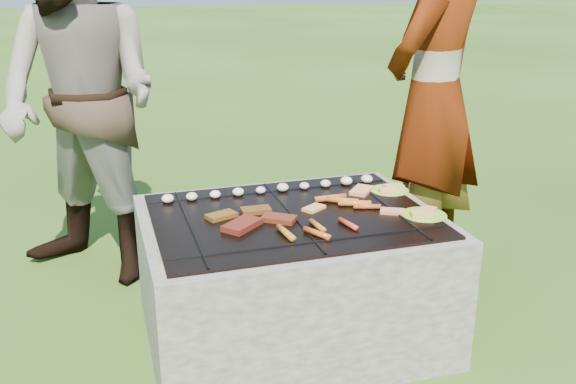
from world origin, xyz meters
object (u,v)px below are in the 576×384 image
plate_far (390,190)px  plate_near (424,215)px  bystander (80,101)px  fire_pit (291,281)px  cook (434,99)px

plate_far → plate_near: size_ratio=1.13×
bystander → fire_pit: bearing=-4.0°
bystander → cook: bearing=29.0°
bystander → plate_near: bearing=5.5°
fire_pit → cook: 1.26m
fire_pit → bystander: (-0.85, 0.95, 0.71)m
plate_near → bystander: 1.85m
fire_pit → plate_far: (0.56, 0.18, 0.33)m
plate_far → plate_near: bearing=-90.3°
bystander → plate_far: bearing=15.4°
plate_far → cook: (0.38, 0.29, 0.38)m
plate_far → cook: cook is taller
cook → bystander: size_ratio=1.00×
cook → fire_pit: bearing=-7.6°
plate_near → plate_far: bearing=89.7°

